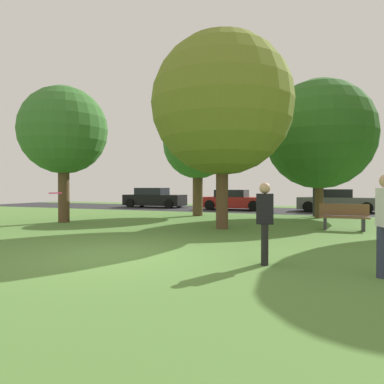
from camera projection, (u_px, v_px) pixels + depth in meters
name	position (u px, v px, depth m)	size (l,w,h in m)	color
ground_plane	(116.00, 255.00, 7.63)	(44.00, 44.00, 0.00)	#547F38
road_strip	(260.00, 210.00, 22.45)	(44.00, 6.40, 0.01)	#28282B
oak_tree_center	(319.00, 134.00, 16.80)	(5.23, 5.23, 6.63)	brown
birch_tree_lone	(63.00, 131.00, 14.68)	(3.65, 3.65, 5.69)	brown
maple_tree_near	(198.00, 145.00, 18.05)	(3.57, 3.57, 5.49)	brown
maple_tree_far	(222.00, 105.00, 12.39)	(5.02, 5.02, 6.92)	brown
person_thrower	(265.00, 220.00, 6.70)	(0.35, 0.30, 1.57)	black
frisbee_disc	(55.00, 193.00, 7.59)	(0.34, 0.34, 0.03)	#EA2D6B
parked_car_black	(154.00, 198.00, 25.55)	(4.44, 1.94, 1.42)	black
parked_car_red	(234.00, 200.00, 22.82)	(4.07, 1.99, 1.30)	#B21E1E
parked_car_grey	(336.00, 201.00, 20.85)	(4.44, 1.93, 1.35)	slate
park_bench	(344.00, 217.00, 12.04)	(1.60, 0.45, 0.90)	brown
street_lamp_post	(314.00, 172.00, 17.59)	(0.14, 0.14, 4.50)	#2D2D33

